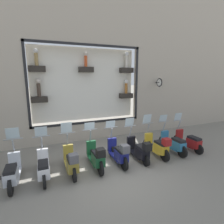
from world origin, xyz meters
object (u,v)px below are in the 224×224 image
scooter_red_0 (189,141)px  scooter_yellow_2 (158,146)px  scooter_black_3 (139,150)px  scooter_teal_1 (174,143)px  scooter_green_5 (96,157)px  scooter_olive_6 (71,161)px  scooter_silver_8 (12,172)px  scooter_navy_4 (119,153)px  scooter_white_7 (43,167)px

scooter_red_0 → scooter_yellow_2: bearing=91.6°
scooter_black_3 → scooter_teal_1: bearing=-87.7°
scooter_red_0 → scooter_black_3: scooter_red_0 is taller
scooter_green_5 → scooter_olive_6: (-0.01, 0.91, -0.01)m
scooter_yellow_2 → scooter_green_5: bearing=90.0°
scooter_olive_6 → scooter_silver_8: bearing=88.0°
scooter_yellow_2 → scooter_green_5: 2.74m
scooter_olive_6 → scooter_green_5: bearing=-89.6°
scooter_green_5 → scooter_red_0: bearing=-89.4°
scooter_yellow_2 → scooter_green_5: (0.00, 2.74, 0.00)m
scooter_green_5 → scooter_olive_6: scooter_olive_6 is taller
scooter_navy_4 → scooter_olive_6: bearing=90.1°
scooter_teal_1 → scooter_red_0: bearing=-90.3°
scooter_navy_4 → scooter_silver_8: scooter_silver_8 is taller
scooter_teal_1 → scooter_silver_8: (0.00, 6.39, -0.00)m
scooter_yellow_2 → scooter_white_7: size_ratio=1.01×
scooter_navy_4 → scooter_silver_8: size_ratio=1.00×
scooter_teal_1 → scooter_navy_4: (-0.06, 2.74, 0.04)m
scooter_green_5 → scooter_olive_6: bearing=90.4°
scooter_silver_8 → scooter_navy_4: bearing=-90.9°
scooter_white_7 → scooter_green_5: bearing=-91.6°
scooter_red_0 → scooter_teal_1: (0.01, 0.91, 0.02)m
scooter_teal_1 → scooter_olive_6: 4.57m
scooter_teal_1 → scooter_yellow_2: scooter_yellow_2 is taller
scooter_red_0 → scooter_olive_6: size_ratio=1.00×
scooter_navy_4 → scooter_silver_8: 3.65m
scooter_teal_1 → scooter_silver_8: 6.39m
scooter_silver_8 → scooter_teal_1: bearing=-90.0°
scooter_black_3 → scooter_green_5: 1.83m
scooter_navy_4 → scooter_olive_6: (-0.00, 1.83, -0.01)m
scooter_teal_1 → scooter_black_3: scooter_black_3 is taller
scooter_black_3 → scooter_olive_6: 2.74m
scooter_yellow_2 → scooter_olive_6: 3.65m
scooter_red_0 → scooter_olive_6: (-0.06, 5.48, 0.06)m
scooter_navy_4 → scooter_silver_8: bearing=89.1°
scooter_red_0 → scooter_teal_1: scooter_red_0 is taller
scooter_navy_4 → scooter_white_7: 2.74m
scooter_yellow_2 → scooter_olive_6: size_ratio=1.00×
scooter_black_3 → scooter_red_0: bearing=-88.6°
scooter_green_5 → scooter_white_7: scooter_white_7 is taller
scooter_black_3 → scooter_silver_8: scooter_silver_8 is taller
scooter_red_0 → scooter_navy_4: size_ratio=0.99×
scooter_teal_1 → scooter_silver_8: bearing=90.0°
scooter_teal_1 → scooter_navy_4: bearing=91.2°
scooter_teal_1 → scooter_white_7: scooter_white_7 is taller
scooter_red_0 → scooter_white_7: 6.39m
scooter_black_3 → scooter_white_7: size_ratio=1.00×
scooter_red_0 → scooter_yellow_2: 1.83m
scooter_red_0 → scooter_black_3: 2.74m
scooter_yellow_2 → scooter_red_0: bearing=-88.4°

